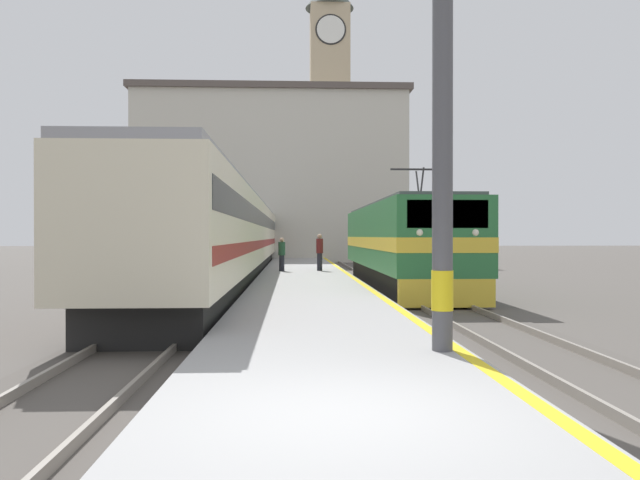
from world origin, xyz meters
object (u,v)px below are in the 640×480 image
(person_on_platform, at_px, (282,254))
(clock_tower, at_px, (330,107))
(catenary_mast, at_px, (447,107))
(locomotive_train, at_px, (400,244))
(second_waiting_passenger, at_px, (320,251))
(passenger_train, at_px, (235,236))

(person_on_platform, distance_m, clock_tower, 36.90)
(catenary_mast, bearing_deg, locomotive_train, 82.54)
(locomotive_train, distance_m, catenary_mast, 16.17)
(locomotive_train, bearing_deg, second_waiting_passenger, 117.89)
(passenger_train, bearing_deg, catenary_mast, -76.85)
(catenary_mast, bearing_deg, person_on_platform, 97.57)
(catenary_mast, xyz_separation_m, second_waiting_passenger, (-0.96, 21.61, -2.67))
(locomotive_train, relative_size, catenary_mast, 2.09)
(locomotive_train, height_order, person_on_platform, locomotive_train)
(passenger_train, bearing_deg, person_on_platform, -18.85)
(clock_tower, bearing_deg, locomotive_train, -89.19)
(locomotive_train, distance_m, clock_tower, 41.51)
(catenary_mast, height_order, second_waiting_passenger, catenary_mast)
(second_waiting_passenger, bearing_deg, clock_tower, 85.76)
(passenger_train, xyz_separation_m, second_waiting_passenger, (4.20, -0.46, -0.76))
(clock_tower, bearing_deg, catenary_mast, -91.58)
(catenary_mast, height_order, person_on_platform, catenary_mast)
(person_on_platform, bearing_deg, catenary_mast, -82.43)
(locomotive_train, height_order, passenger_train, locomotive_train)
(second_waiting_passenger, xyz_separation_m, clock_tower, (2.48, 33.46, 14.06))
(person_on_platform, distance_m, second_waiting_passenger, 1.90)
(passenger_train, xyz_separation_m, catenary_mast, (5.16, -22.07, 1.91))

